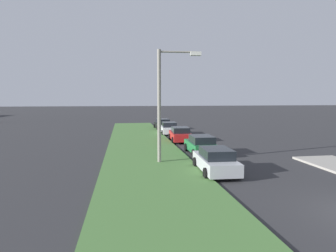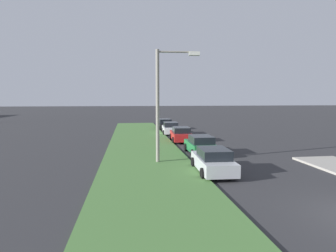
# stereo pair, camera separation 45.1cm
# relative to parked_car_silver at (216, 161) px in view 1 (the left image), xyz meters

# --- Properties ---
(grass_median) EXTENTS (60.00, 6.00, 0.12)m
(grass_median) POSITION_rel_parked_car_silver_xyz_m (2.87, 3.69, -0.66)
(grass_median) COLOR #477238
(grass_median) RESTS_ON ground
(parked_car_silver) EXTENTS (4.37, 2.15, 1.47)m
(parked_car_silver) POSITION_rel_parked_car_silver_xyz_m (0.00, 0.00, 0.00)
(parked_car_silver) COLOR #B2B5BA
(parked_car_silver) RESTS_ON ground
(parked_car_green) EXTENTS (4.31, 2.04, 1.47)m
(parked_car_green) POSITION_rel_parked_car_silver_xyz_m (5.50, -0.68, 0.00)
(parked_car_green) COLOR #1E6B38
(parked_car_green) RESTS_ON ground
(parked_car_red) EXTENTS (4.38, 2.17, 1.47)m
(parked_car_red) POSITION_rel_parked_car_silver_xyz_m (12.16, -0.35, 0.00)
(parked_car_red) COLOR red
(parked_car_red) RESTS_ON ground
(parked_car_white) EXTENTS (4.39, 2.19, 1.47)m
(parked_car_white) POSITION_rel_parked_car_silver_xyz_m (18.13, -0.17, 0.00)
(parked_car_white) COLOR silver
(parked_car_white) RESTS_ON ground
(parked_car_black) EXTENTS (4.37, 2.16, 1.47)m
(parked_car_black) POSITION_rel_parked_car_silver_xyz_m (23.51, -0.12, 0.00)
(parked_car_black) COLOR black
(parked_car_black) RESTS_ON ground
(streetlight) EXTENTS (0.47, 2.88, 7.50)m
(streetlight) POSITION_rel_parked_car_silver_xyz_m (2.84, 2.60, 3.67)
(streetlight) COLOR gray
(streetlight) RESTS_ON ground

